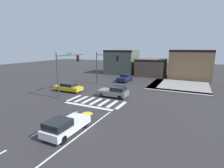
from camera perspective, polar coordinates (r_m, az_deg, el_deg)
The scene contains 12 objects.
ground_plane at distance 26.33m, azimuth -0.30°, elevation -3.10°, with size 120.00×120.00×0.00m, color #302D30.
crosswalk_near at distance 22.53m, azimuth -5.33°, elevation -5.79°, with size 7.55×2.97×0.01m.
lane_markings at distance 16.28m, azimuth -15.90°, elevation -13.51°, with size 6.80×20.25×0.01m.
bike_detector_marking at distance 18.65m, azimuth -8.28°, elevation -9.77°, with size 1.20×1.20×0.01m.
curb_corner_northeast at distance 33.09m, azimuth 20.50°, elevation -0.58°, with size 10.00×10.60×0.15m.
storefront_row at distance 43.13m, azimuth 13.59°, elevation 6.55°, with size 24.72×6.96×6.42m.
traffic_signal_southwest at distance 25.59m, azimuth -14.70°, elevation 5.98°, with size 0.32×6.09×6.20m.
traffic_signal_northwest at distance 31.69m, azimuth -2.25°, elevation 7.14°, with size 5.12×0.32×6.10m.
car_gray at distance 24.17m, azimuth 0.80°, elevation -2.61°, with size 4.16×1.95×1.56m.
car_yellow at distance 28.10m, azimuth -14.39°, elevation -1.02°, with size 4.63×1.75×1.37m.
car_white at distance 14.72m, azimuth -15.49°, elevation -13.29°, with size 1.89×4.23×1.45m.
car_navy at distance 35.47m, azimuth 4.37°, elevation 2.08°, with size 1.91×4.52×1.48m.
Camera 1 is at (11.10, -22.85, 6.92)m, focal length 27.41 mm.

